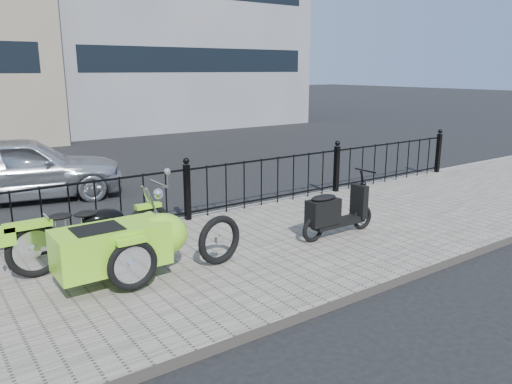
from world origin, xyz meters
TOP-DOWN VIEW (x-y plane):
  - ground at (0.00, 0.00)m, footprint 120.00×120.00m
  - sidewalk at (0.00, -0.50)m, footprint 30.00×3.80m
  - curb at (0.00, 1.44)m, footprint 30.00×0.10m
  - iron_fence at (0.00, 1.30)m, footprint 14.11×0.11m
  - motorcycle_sidecar at (-1.80, -0.40)m, footprint 2.28×1.48m
  - scooter at (1.40, -0.80)m, footprint 1.45×0.42m
  - spare_tire at (-0.60, -0.73)m, footprint 0.67×0.17m
  - sedan_car at (-1.90, 4.83)m, footprint 4.16×2.34m

SIDE VIEW (x-z plane):
  - ground at x=0.00m, z-range 0.00..0.00m
  - sidewalk at x=0.00m, z-range 0.00..0.12m
  - curb at x=0.00m, z-range 0.00..0.12m
  - spare_tire at x=-0.60m, z-range 0.12..0.78m
  - scooter at x=1.40m, z-range 0.01..0.99m
  - iron_fence at x=0.00m, z-range 0.05..1.12m
  - motorcycle_sidecar at x=-1.80m, z-range 0.10..1.09m
  - sedan_car at x=-1.90m, z-range 0.00..1.34m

